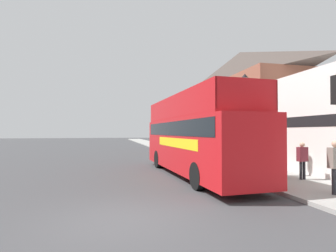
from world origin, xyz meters
name	(u,v)px	position (x,y,z in m)	size (l,w,h in m)	color
ground_plane	(111,154)	(0.00, 21.00, 0.00)	(144.00, 144.00, 0.00)	#3D3D3F
sidewalk	(189,154)	(7.54, 18.00, 0.07)	(3.60, 108.00, 0.14)	#999993
brick_terrace_rear	(240,103)	(12.34, 16.49, 5.07)	(6.00, 16.30, 10.13)	#935642
tour_bus	(193,139)	(4.04, 6.34, 1.90)	(2.93, 11.04, 4.13)	red
parked_car_ahead_of_bus	(169,152)	(4.65, 14.47, 0.62)	(1.85, 4.46, 1.29)	silver
pedestrian_nearest	(336,162)	(7.29, 0.63, 1.26)	(0.49, 0.27, 1.86)	#232328
pedestrian_second	(302,157)	(8.22, 3.31, 1.15)	(0.44, 0.24, 1.68)	#232328
pedestrian_third	(246,153)	(6.56, 5.34, 1.20)	(0.46, 0.25, 1.76)	#232328
lamp_post_nearest	(245,106)	(6.28, 4.91, 3.59)	(0.35, 0.35, 5.04)	black
lamp_post_second	(190,121)	(6.37, 13.97, 3.15)	(0.35, 0.35, 4.33)	black
litter_bin	(281,167)	(7.75, 4.19, 0.61)	(0.48, 0.48, 0.89)	black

